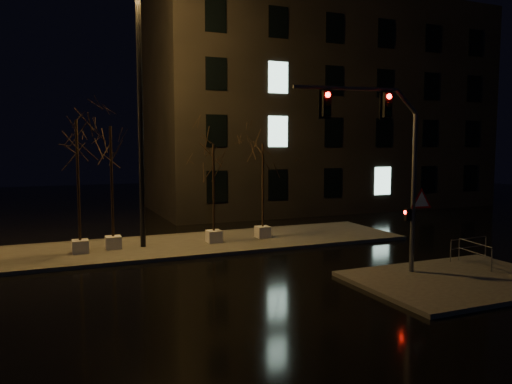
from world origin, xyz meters
name	(u,v)px	position (x,y,z in m)	size (l,w,h in m)	color
ground	(218,280)	(0.00, 0.00, 0.00)	(90.00, 90.00, 0.00)	black
median	(176,246)	(0.00, 6.00, 0.07)	(22.00, 5.00, 0.15)	#403E39
sidewalk_corner	(459,280)	(7.50, -3.50, 0.07)	(7.00, 5.00, 0.15)	#403E39
building	(315,108)	(14.00, 18.00, 7.50)	(25.00, 12.00, 15.00)	black
tree_1	(77,150)	(-4.15, 5.75, 4.48)	(1.80, 1.80, 5.71)	silver
tree_2	(111,154)	(-2.76, 6.10, 4.31)	(1.80, 1.80, 5.48)	silver
tree_3	(213,166)	(1.77, 5.79, 3.71)	(1.80, 1.80, 4.69)	silver
tree_4	(263,165)	(4.34, 5.98, 3.73)	(1.80, 1.80, 4.71)	silver
traffic_signal_mast	(388,153)	(5.58, -1.99, 4.41)	(5.26, 0.86, 6.48)	slate
streetlight_main	(140,96)	(-1.48, 6.02, 6.80)	(2.87, 0.95, 11.52)	black
guard_rail_a	(469,245)	(10.00, -1.50, 0.71)	(2.00, 0.16, 0.86)	slate
guard_rail_b	(475,251)	(9.36, -2.41, 0.73)	(0.33, 1.86, 0.89)	slate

